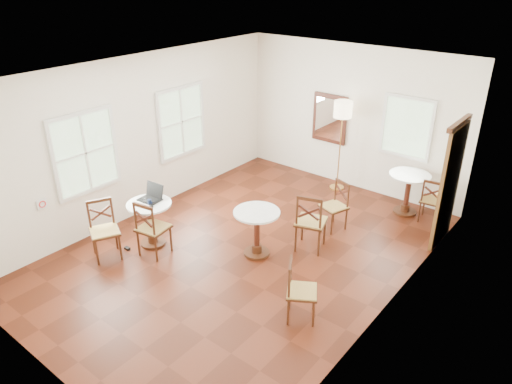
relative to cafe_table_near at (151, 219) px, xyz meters
The scene contains 17 objects.
ground 1.70m from the cafe_table_near, 30.67° to the left, with size 7.00×7.00×0.00m, color #4F1C0D.
room_shell 2.23m from the cafe_table_near, 39.49° to the left, with size 5.02×7.02×3.01m.
cafe_table_near is the anchor object (origin of this frame).
cafe_table_mid 1.84m from the cafe_table_near, 28.70° to the left, with size 0.76×0.76×0.81m.
cafe_table_back 4.85m from the cafe_table_near, 52.33° to the left, with size 0.77×0.77×0.82m.
chair_near_a 0.33m from the cafe_table_near, 35.58° to the right, with size 0.53×0.53×1.00m.
chair_near_b 0.78m from the cafe_table_near, 113.19° to the right, with size 0.61×0.61×0.98m.
chair_mid_a 2.71m from the cafe_table_near, 35.39° to the left, with size 0.61×0.61×1.06m.
chair_mid_b 3.05m from the cafe_table_near, ahead, with size 0.57×0.57×0.90m.
chair_back_a 5.14m from the cafe_table_near, 47.67° to the left, with size 0.45×0.45×0.88m.
chair_back_b 3.28m from the cafe_table_near, 48.55° to the left, with size 0.53×0.53×0.90m.
floor_lamp 4.36m from the cafe_table_near, 71.06° to the left, with size 0.37×0.37×1.92m.
laptop 0.40m from the cafe_table_near, 119.33° to the left, with size 0.39×0.34×0.26m.
mouse 0.35m from the cafe_table_near, 24.75° to the right, with size 0.09×0.06×0.03m, color black.
navy_mug 0.35m from the cafe_table_near, 15.48° to the right, with size 0.11×0.07×0.09m.
water_glass 0.37m from the cafe_table_near, 148.69° to the right, with size 0.06×0.06×0.11m, color white.
power_adapter 0.65m from the cafe_table_near, 117.26° to the right, with size 0.10×0.06×0.04m, color black.
Camera 1 is at (4.44, -5.26, 4.46)m, focal length 33.52 mm.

